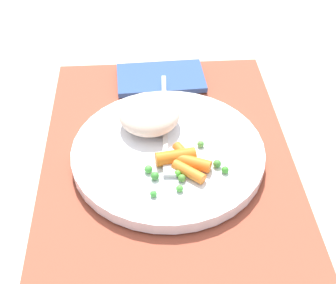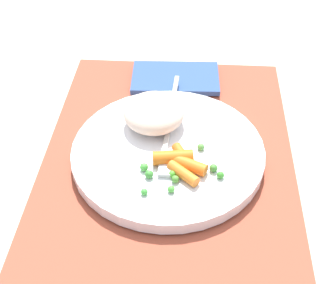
{
  "view_description": "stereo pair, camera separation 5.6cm",
  "coord_description": "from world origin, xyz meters",
  "px_view_note": "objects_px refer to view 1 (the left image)",
  "views": [
    {
      "loc": [
        0.42,
        -0.03,
        0.42
      ],
      "look_at": [
        0.0,
        0.0,
        0.03
      ],
      "focal_mm": 50.24,
      "sensor_mm": 36.0,
      "label": 1
    },
    {
      "loc": [
        0.42,
        0.03,
        0.42
      ],
      "look_at": [
        0.0,
        0.0,
        0.03
      ],
      "focal_mm": 50.24,
      "sensor_mm": 36.0,
      "label": 2
    }
  ],
  "objects_px": {
    "plate": "(168,153)",
    "carrot_portion": "(184,161)",
    "fork": "(168,132)",
    "napkin": "(159,78)",
    "rice_mound": "(149,114)"
  },
  "relations": [
    {
      "from": "carrot_portion",
      "to": "fork",
      "type": "xyz_separation_m",
      "value": [
        -0.06,
        -0.02,
        -0.0
      ]
    },
    {
      "from": "rice_mound",
      "to": "fork",
      "type": "xyz_separation_m",
      "value": [
        0.02,
        0.02,
        -0.02
      ]
    },
    {
      "from": "plate",
      "to": "rice_mound",
      "type": "relative_size",
      "value": 2.98
    },
    {
      "from": "carrot_portion",
      "to": "napkin",
      "type": "bearing_deg",
      "value": -174.23
    },
    {
      "from": "plate",
      "to": "carrot_portion",
      "type": "distance_m",
      "value": 0.04
    },
    {
      "from": "rice_mound",
      "to": "napkin",
      "type": "bearing_deg",
      "value": 171.71
    },
    {
      "from": "fork",
      "to": "plate",
      "type": "bearing_deg",
      "value": -2.54
    },
    {
      "from": "plate",
      "to": "carrot_portion",
      "type": "bearing_deg",
      "value": 28.84
    },
    {
      "from": "plate",
      "to": "carrot_portion",
      "type": "height_order",
      "value": "carrot_portion"
    },
    {
      "from": "plate",
      "to": "fork",
      "type": "relative_size",
      "value": 1.19
    },
    {
      "from": "plate",
      "to": "rice_mound",
      "type": "bearing_deg",
      "value": -154.93
    },
    {
      "from": "carrot_portion",
      "to": "napkin",
      "type": "xyz_separation_m",
      "value": [
        -0.2,
        -0.02,
        -0.02
      ]
    },
    {
      "from": "rice_mound",
      "to": "carrot_portion",
      "type": "xyz_separation_m",
      "value": [
        0.08,
        0.04,
        -0.01
      ]
    },
    {
      "from": "fork",
      "to": "napkin",
      "type": "distance_m",
      "value": 0.14
    },
    {
      "from": "fork",
      "to": "napkin",
      "type": "xyz_separation_m",
      "value": [
        -0.14,
        -0.0,
        -0.01
      ]
    }
  ]
}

